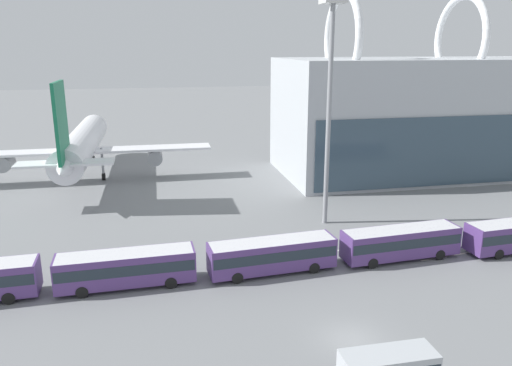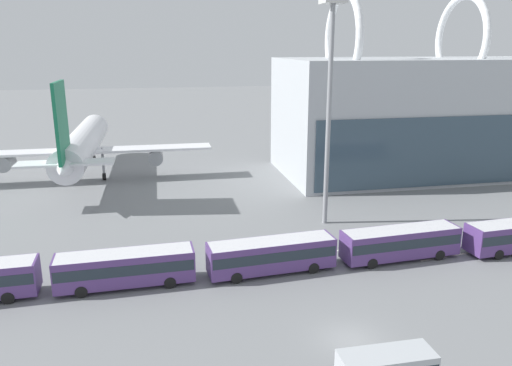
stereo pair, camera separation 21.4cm
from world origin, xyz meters
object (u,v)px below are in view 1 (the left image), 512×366
shuttle_bus_2 (272,254)px  floodlight_mast (330,80)px  shuttle_bus_1 (126,267)px  shuttle_bus_3 (401,241)px  airliner_at_gate_far (394,133)px  airliner_at_gate_near (81,145)px

shuttle_bus_2 → floodlight_mast: floodlight_mast is taller
shuttle_bus_1 → floodlight_mast: (21.46, 11.46, 14.23)m
shuttle_bus_1 → shuttle_bus_2: (12.54, 0.13, 0.00)m
shuttle_bus_2 → floodlight_mast: bearing=47.2°
shuttle_bus_1 → shuttle_bus_3: size_ratio=0.99×
airliner_at_gate_far → shuttle_bus_3: airliner_at_gate_far is taller
shuttle_bus_2 → airliner_at_gate_far: bearing=47.8°
airliner_at_gate_far → floodlight_mast: floodlight_mast is taller
shuttle_bus_1 → shuttle_bus_3: 25.08m
shuttle_bus_3 → floodlight_mast: floodlight_mast is taller
shuttle_bus_1 → shuttle_bus_2: size_ratio=0.99×
shuttle_bus_3 → airliner_at_gate_far: bearing=60.3°
airliner_at_gate_near → floodlight_mast: bearing=-130.2°
airliner_at_gate_near → shuttle_bus_1: bearing=-167.6°
shuttle_bus_1 → floodlight_mast: 28.18m
shuttle_bus_3 → airliner_at_gate_near: bearing=128.3°
airliner_at_gate_far → shuttle_bus_1: size_ratio=3.79×
airliner_at_gate_far → shuttle_bus_2: size_ratio=3.76×
shuttle_bus_1 → shuttle_bus_2: 12.54m
airliner_at_gate_near → airliner_at_gate_far: 53.53m
shuttle_bus_1 → shuttle_bus_3: (25.08, 0.51, 0.00)m
airliner_at_gate_near → shuttle_bus_2: (20.26, -36.46, -3.61)m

